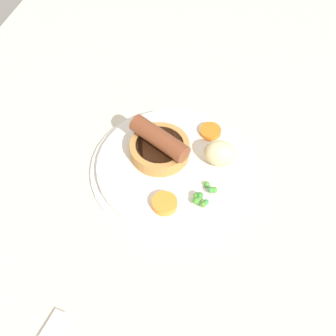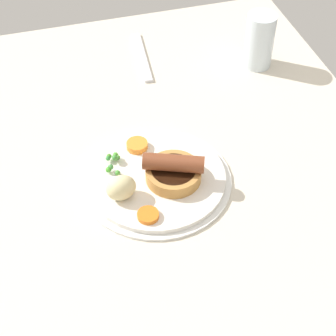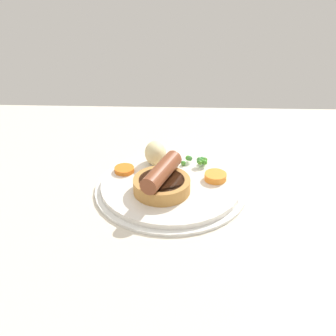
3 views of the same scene
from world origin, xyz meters
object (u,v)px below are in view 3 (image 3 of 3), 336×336
at_px(sausage_pudding, 164,181).
at_px(carrot_slice_2, 124,170).
at_px(pea_pile, 197,161).
at_px(carrot_slice_0, 215,177).
at_px(potato_chunk_0, 155,153).
at_px(dinner_plate, 171,187).

height_order(sausage_pudding, carrot_slice_2, sausage_pudding).
relative_size(pea_pile, carrot_slice_0, 1.27).
relative_size(potato_chunk_0, carrot_slice_2, 1.42).
distance_m(dinner_plate, sausage_pudding, 0.04).
relative_size(sausage_pudding, carrot_slice_0, 2.76).
relative_size(sausage_pudding, carrot_slice_2, 2.99).
height_order(dinner_plate, sausage_pudding, sausage_pudding).
xyz_separation_m(sausage_pudding, pea_pile, (-0.06, -0.09, -0.01)).
bearing_deg(carrot_slice_0, pea_pile, -58.79).
distance_m(sausage_pudding, carrot_slice_2, 0.10).
relative_size(pea_pile, carrot_slice_2, 1.38).
distance_m(potato_chunk_0, carrot_slice_2, 0.06).
distance_m(dinner_plate, carrot_slice_0, 0.08).
xyz_separation_m(sausage_pudding, carrot_slice_2, (0.07, -0.06, -0.02)).
relative_size(carrot_slice_0, carrot_slice_2, 1.08).
height_order(dinner_plate, pea_pile, pea_pile).
height_order(pea_pile, carrot_slice_0, pea_pile).
distance_m(pea_pile, potato_chunk_0, 0.08).
xyz_separation_m(carrot_slice_0, carrot_slice_2, (0.16, -0.02, -0.00)).
height_order(potato_chunk_0, carrot_slice_2, potato_chunk_0).
height_order(sausage_pudding, potato_chunk_0, sausage_pudding).
bearing_deg(pea_pile, potato_chunk_0, -2.06).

